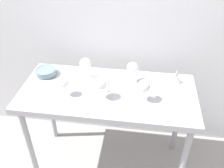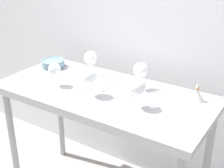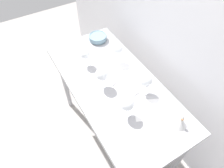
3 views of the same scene
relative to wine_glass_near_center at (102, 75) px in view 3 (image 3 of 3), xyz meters
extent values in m
plane|color=gray|center=(0.03, 0.09, -1.03)|extent=(6.00, 6.00, 0.00)
cube|color=silver|center=(0.03, 0.58, 0.27)|extent=(3.80, 0.04, 2.60)
cube|color=#9C9CA1|center=(0.03, 0.09, -0.15)|extent=(1.40, 0.64, 0.04)
cube|color=#9C9CA1|center=(0.03, -0.23, -0.15)|extent=(1.40, 0.01, 0.05)
cylinder|color=#9C9CA1|center=(-0.61, -0.17, -0.60)|extent=(0.05, 0.05, 0.86)
cylinder|color=#9C9CA1|center=(-0.61, 0.35, -0.60)|extent=(0.05, 0.05, 0.86)
cylinder|color=#9C9CA1|center=(0.67, 0.35, -0.60)|extent=(0.05, 0.05, 0.86)
cylinder|color=white|center=(0.00, 0.00, -0.12)|extent=(0.06, 0.06, 0.00)
cylinder|color=white|center=(0.00, 0.00, -0.08)|extent=(0.01, 0.01, 0.09)
sphere|color=white|center=(0.00, 0.00, 0.00)|extent=(0.10, 0.10, 0.10)
cylinder|color=#591225|center=(0.00, 0.00, -0.01)|extent=(0.07, 0.07, 0.03)
cylinder|color=white|center=(0.32, 0.02, -0.12)|extent=(0.06, 0.06, 0.00)
cylinder|color=white|center=(0.32, 0.02, -0.08)|extent=(0.01, 0.01, 0.08)
sphere|color=white|center=(0.32, 0.02, 0.00)|extent=(0.10, 0.10, 0.10)
cylinder|color=maroon|center=(0.32, 0.02, -0.02)|extent=(0.07, 0.07, 0.03)
cylinder|color=white|center=(-0.28, -0.01, -0.12)|extent=(0.07, 0.07, 0.00)
cylinder|color=white|center=(-0.28, -0.01, -0.08)|extent=(0.01, 0.01, 0.08)
sphere|color=white|center=(-0.28, -0.01, -0.01)|extent=(0.08, 0.08, 0.08)
cylinder|color=maroon|center=(-0.28, -0.01, -0.03)|extent=(0.06, 0.06, 0.02)
cylinder|color=white|center=(-0.18, 0.24, -0.12)|extent=(0.06, 0.06, 0.00)
cylinder|color=white|center=(-0.18, 0.24, -0.08)|extent=(0.01, 0.01, 0.09)
sphere|color=white|center=(-0.18, 0.24, 0.01)|extent=(0.09, 0.09, 0.09)
cylinder|color=maroon|center=(-0.18, 0.24, 0.00)|extent=(0.07, 0.07, 0.02)
cylinder|color=white|center=(0.22, 0.24, -0.12)|extent=(0.08, 0.08, 0.00)
cylinder|color=white|center=(0.22, 0.24, -0.08)|extent=(0.01, 0.01, 0.09)
sphere|color=white|center=(0.22, 0.24, 0.01)|extent=(0.09, 0.09, 0.09)
cylinder|color=maroon|center=(0.22, 0.24, -0.01)|extent=(0.07, 0.07, 0.03)
cube|color=white|center=(-0.07, 0.18, -0.12)|extent=(0.22, 0.28, 0.01)
cube|color=white|center=(0.11, 0.21, -0.12)|extent=(0.22, 0.28, 0.01)
cube|color=#3F3F47|center=(0.02, 0.20, -0.12)|extent=(0.05, 0.25, 0.01)
cube|color=white|center=(0.38, 0.20, -0.13)|extent=(0.28, 0.32, 0.00)
cube|color=white|center=(-0.31, 0.18, -0.13)|extent=(0.20, 0.24, 0.00)
cylinder|color=#DBCC66|center=(-0.53, 0.24, -0.12)|extent=(0.13, 0.13, 0.01)
cylinder|color=slate|center=(-0.53, 0.24, -0.10)|extent=(0.17, 0.17, 0.04)
torus|color=slate|center=(-0.53, 0.24, -0.08)|extent=(0.17, 0.17, 0.01)
cone|color=silver|center=(0.57, 0.28, -0.09)|extent=(0.10, 0.10, 0.07)
cylinder|color=#C17F4C|center=(0.57, 0.28, -0.05)|extent=(0.02, 0.02, 0.01)
cone|color=silver|center=(0.57, 0.28, -0.02)|extent=(0.02, 0.02, 0.03)
camera|label=1|loc=(0.29, -1.46, 1.07)|focal=39.84mm
camera|label=2|loc=(1.07, -1.41, 0.73)|focal=50.84mm
camera|label=3|loc=(0.92, -0.46, 1.11)|focal=32.43mm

